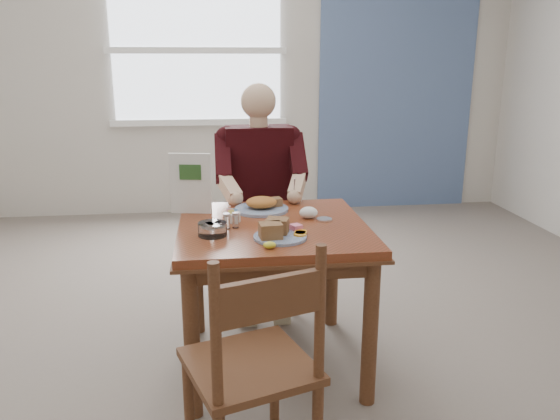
{
  "coord_description": "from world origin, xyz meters",
  "views": [
    {
      "loc": [
        -0.27,
        -2.51,
        1.52
      ],
      "look_at": [
        0.04,
        0.0,
        0.82
      ],
      "focal_mm": 35.0,
      "sensor_mm": 36.0,
      "label": 1
    }
  ],
  "objects": [
    {
      "name": "caddy",
      "position": [
        -0.19,
        0.07,
        0.77
      ],
      "size": [
        0.1,
        0.1,
        0.06
      ],
      "color": "white",
      "rests_on": "table"
    },
    {
      "name": "diner",
      "position": [
        0.0,
        0.71,
        0.81
      ],
      "size": [
        0.53,
        0.56,
        1.39
      ],
      "color": "tan",
      "rests_on": "chair_far"
    },
    {
      "name": "chair_far",
      "position": [
        0.0,
        0.8,
        0.48
      ],
      "size": [
        0.42,
        0.42,
        0.95
      ],
      "color": "brown",
      "rests_on": "ground"
    },
    {
      "name": "accent_panel",
      "position": [
        1.6,
        2.98,
        1.4
      ],
      "size": [
        1.6,
        0.02,
        2.8
      ],
      "primitive_type": "cube",
      "color": "#4E6491",
      "rests_on": "ground"
    },
    {
      "name": "metal_dish",
      "position": [
        0.26,
        0.03,
        0.75
      ],
      "size": [
        0.1,
        0.1,
        0.01
      ],
      "primitive_type": "cylinder",
      "rotation": [
        0.0,
        0.0,
        -0.41
      ],
      "color": "silver",
      "rests_on": "table"
    },
    {
      "name": "floor",
      "position": [
        0.0,
        0.0,
        0.0
      ],
      "size": [
        6.0,
        6.0,
        0.0
      ],
      "primitive_type": "plane",
      "color": "#6C6057",
      "rests_on": "ground"
    },
    {
      "name": "shakers",
      "position": [
        -0.2,
        -0.04,
        0.79
      ],
      "size": [
        0.08,
        0.05,
        0.07
      ],
      "color": "white",
      "rests_on": "table"
    },
    {
      "name": "window",
      "position": [
        -0.4,
        2.97,
        1.6
      ],
      "size": [
        1.72,
        0.04,
        1.42
      ],
      "color": "white",
      "rests_on": "wall_back"
    },
    {
      "name": "chair_near",
      "position": [
        -0.15,
        -0.83,
        0.48
      ],
      "size": [
        0.53,
        0.53,
        0.95
      ],
      "color": "brown",
      "rests_on": "ground"
    },
    {
      "name": "near_plate",
      "position": [
        0.0,
        -0.21,
        0.78
      ],
      "size": [
        0.26,
        0.25,
        0.08
      ],
      "color": "white",
      "rests_on": "table"
    },
    {
      "name": "napkin",
      "position": [
        0.19,
        0.08,
        0.78
      ],
      "size": [
        0.1,
        0.09,
        0.06
      ],
      "primitive_type": "ellipsoid",
      "rotation": [
        0.0,
        0.0,
        0.15
      ],
      "color": "white",
      "rests_on": "table"
    },
    {
      "name": "wall_back",
      "position": [
        0.0,
        3.0,
        1.4
      ],
      "size": [
        5.5,
        0.0,
        5.5
      ],
      "primitive_type": "plane",
      "rotation": [
        1.57,
        0.0,
        0.0
      ],
      "color": "beige",
      "rests_on": "ground"
    },
    {
      "name": "creamer",
      "position": [
        -0.29,
        -0.14,
        0.78
      ],
      "size": [
        0.16,
        0.16,
        0.06
      ],
      "color": "white",
      "rests_on": "table"
    },
    {
      "name": "table",
      "position": [
        0.0,
        0.0,
        0.64
      ],
      "size": [
        0.92,
        0.92,
        0.75
      ],
      "color": "maroon",
      "rests_on": "ground"
    },
    {
      "name": "lemon_wedge",
      "position": [
        -0.05,
        -0.35,
        0.77
      ],
      "size": [
        0.06,
        0.05,
        0.03
      ],
      "primitive_type": "ellipsoid",
      "rotation": [
        0.0,
        0.0,
        -0.28
      ],
      "color": "yellow",
      "rests_on": "table"
    },
    {
      "name": "far_plate",
      "position": [
        -0.03,
        0.25,
        0.78
      ],
      "size": [
        0.33,
        0.33,
        0.08
      ],
      "color": "white",
      "rests_on": "table"
    },
    {
      "name": "menu",
      "position": [
        -0.39,
        0.25,
        0.91
      ],
      "size": [
        0.21,
        0.06,
        0.31
      ],
      "color": "white",
      "rests_on": "table"
    }
  ]
}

